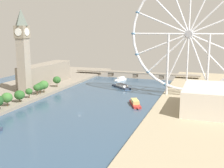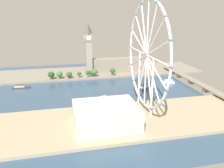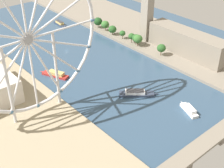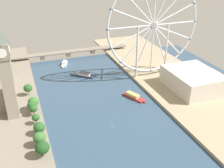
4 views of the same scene
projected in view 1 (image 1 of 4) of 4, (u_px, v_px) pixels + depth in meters
The scene contains 11 objects.
ground_plane at pixel (79, 113), 254.46m from camera, with size 379.78×379.78×0.00m, color #334C66.
riverbank_right at pixel (203, 124), 220.92m from camera, with size 90.00×520.00×3.00m, color tan.
clock_tower at pixel (23, 50), 312.05m from camera, with size 13.29×13.29×91.21m.
parliament_block at pixel (46, 74), 372.35m from camera, with size 22.00×94.51×25.92m, color gray.
tree_row_embankment at pixel (28, 91), 293.46m from camera, with size 12.94×118.36×13.83m.
ferris_wheel at pixel (189, 34), 294.65m from camera, with size 122.38×3.20×125.56m.
riverside_hall at pixel (214, 99), 247.85m from camera, with size 52.04×63.97×21.14m, color beige.
river_bridge at pixel (135, 73), 439.60m from camera, with size 191.78×12.52×8.03m.
tour_boat_0 at pixel (135, 103), 279.28m from camera, with size 17.88×31.43×5.34m.
tour_boat_2 at pixel (121, 86), 362.92m from camera, with size 31.72×28.25×4.90m.
tour_boat_3 at pixel (120, 79), 411.30m from camera, with size 12.97×24.09×5.35m.
Camera 1 is at (106.42, -222.54, 73.45)m, focal length 46.06 mm.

